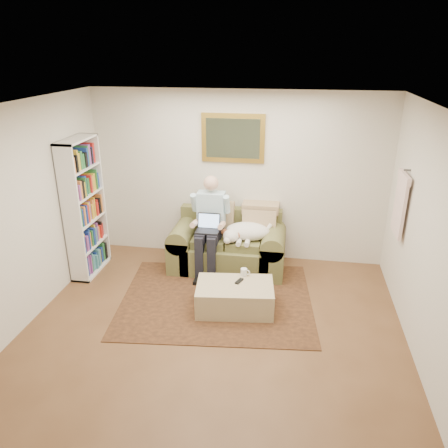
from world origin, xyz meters
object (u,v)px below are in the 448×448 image
(sleeping_dog, at_px, (248,231))
(sofa, at_px, (228,249))
(coffee_mug, at_px, (244,272))
(ottoman, at_px, (235,297))
(bookshelf, at_px, (84,208))
(seated_man, at_px, (209,227))
(laptop, at_px, (208,226))

(sleeping_dog, bearing_deg, sofa, 164.26)
(sofa, relative_size, coffee_mug, 17.04)
(ottoman, xyz_separation_m, bookshelf, (-2.30, 0.70, 0.82))
(seated_man, bearing_deg, sofa, 31.45)
(laptop, distance_m, sleeping_dog, 0.59)
(sofa, distance_m, coffee_mug, 0.95)
(laptop, relative_size, ottoman, 0.34)
(laptop, bearing_deg, coffee_mug, -47.16)
(sleeping_dog, distance_m, bookshelf, 2.38)
(seated_man, bearing_deg, laptop, -90.00)
(laptop, height_order, bookshelf, bookshelf)
(sofa, distance_m, laptop, 0.57)
(sleeping_dog, bearing_deg, bookshelf, -171.49)
(sofa, height_order, coffee_mug, sofa)
(laptop, relative_size, coffee_mug, 3.31)
(sleeping_dog, distance_m, ottoman, 1.16)
(sofa, height_order, sleeping_dog, sofa)
(bookshelf, bearing_deg, coffee_mug, -10.48)
(coffee_mug, bearing_deg, ottoman, -106.68)
(bookshelf, bearing_deg, sofa, 12.13)
(coffee_mug, height_order, bookshelf, bookshelf)
(sofa, height_order, seated_man, seated_man)
(sofa, bearing_deg, bookshelf, -167.87)
(coffee_mug, bearing_deg, sleeping_dog, 93.16)
(laptop, height_order, ottoman, laptop)
(seated_man, height_order, coffee_mug, seated_man)
(sofa, xyz_separation_m, bookshelf, (-2.03, -0.44, 0.71))
(sleeping_dog, height_order, coffee_mug, sleeping_dog)
(seated_man, xyz_separation_m, bookshelf, (-1.77, -0.28, 0.28))
(coffee_mug, bearing_deg, laptop, 132.84)
(coffee_mug, bearing_deg, sofa, 111.77)
(sofa, xyz_separation_m, laptop, (-0.26, -0.22, 0.46))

